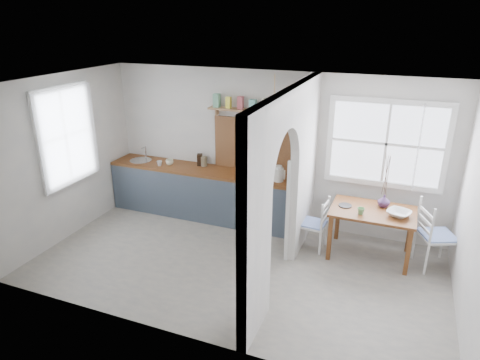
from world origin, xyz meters
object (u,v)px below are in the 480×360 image
at_px(dining_table, 370,233).
at_px(chair_left, 313,223).
at_px(vase, 384,201).
at_px(chair_right, 437,235).
at_px(kettle, 279,173).

distance_m(dining_table, chair_left, 0.85).
height_order(dining_table, vase, vase).
bearing_deg(chair_right, kettle, 61.50).
xyz_separation_m(chair_left, chair_right, (1.75, 0.12, 0.09)).
bearing_deg(kettle, chair_left, -48.62).
relative_size(chair_right, kettle, 3.87).
height_order(chair_right, kettle, kettle).
height_order(chair_left, kettle, kettle).
height_order(kettle, vase, kettle).
relative_size(chair_left, vase, 4.50).
relative_size(chair_left, chair_right, 0.83).
bearing_deg(dining_table, chair_left, -174.32).
xyz_separation_m(dining_table, chair_right, (0.90, 0.04, 0.13)).
xyz_separation_m(chair_left, kettle, (-0.68, 0.33, 0.61)).
height_order(chair_left, chair_right, chair_right).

